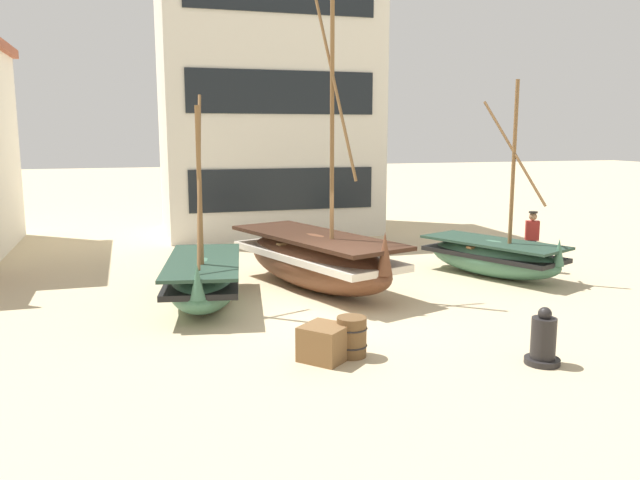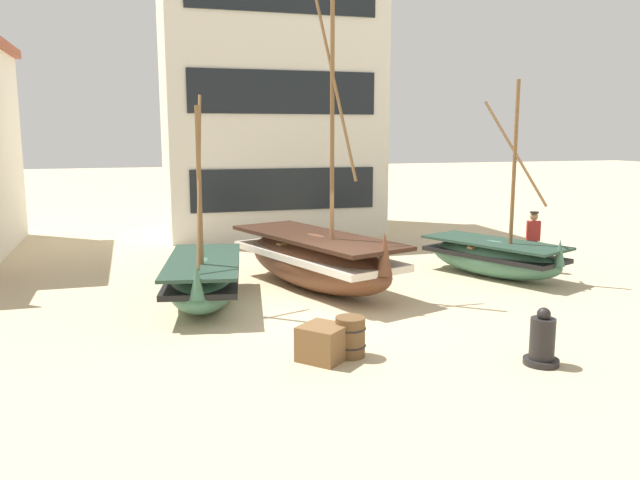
# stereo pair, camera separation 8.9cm
# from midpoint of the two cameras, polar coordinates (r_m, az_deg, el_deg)

# --- Properties ---
(ground_plane) EXTENTS (120.00, 120.00, 0.00)m
(ground_plane) POSITION_cam_midpoint_polar(r_m,az_deg,el_deg) (14.00, 1.01, -6.32)
(ground_plane) COLOR #CCB78E
(fishing_boat_near_left) EXTENTS (2.25, 4.30, 4.68)m
(fishing_boat_near_left) POSITION_cam_midpoint_polar(r_m,az_deg,el_deg) (14.63, -10.54, -3.47)
(fishing_boat_near_left) COLOR #427056
(fishing_boat_near_left) RESTS_ON ground
(fishing_boat_centre_large) EXTENTS (3.44, 5.62, 7.59)m
(fishing_boat_centre_large) POSITION_cam_midpoint_polar(r_m,az_deg,el_deg) (15.75, -0.52, -1.69)
(fishing_boat_centre_large) COLOR brown
(fishing_boat_centre_large) RESTS_ON ground
(fishing_boat_far_right) EXTENTS (2.95, 4.17, 5.16)m
(fishing_boat_far_right) POSITION_cam_midpoint_polar(r_m,az_deg,el_deg) (17.77, 15.13, -1.40)
(fishing_boat_far_right) COLOR #427056
(fishing_boat_far_right) RESTS_ON ground
(fisherman_by_hull) EXTENTS (0.42, 0.36, 1.68)m
(fisherman_by_hull) POSITION_cam_midpoint_polar(r_m,az_deg,el_deg) (18.67, 18.29, -0.14)
(fisherman_by_hull) COLOR #33333D
(fisherman_by_hull) RESTS_ON ground
(capstan_winch) EXTENTS (0.59, 0.59, 0.99)m
(capstan_winch) POSITION_cam_midpoint_polar(r_m,az_deg,el_deg) (11.39, 19.14, -8.56)
(capstan_winch) COLOR black
(capstan_winch) RESTS_ON ground
(wooden_barrel) EXTENTS (0.56, 0.56, 0.70)m
(wooden_barrel) POSITION_cam_midpoint_polar(r_m,az_deg,el_deg) (11.17, 2.61, -8.63)
(wooden_barrel) COLOR brown
(wooden_barrel) RESTS_ON ground
(cargo_crate) EXTENTS (1.02, 1.02, 0.60)m
(cargo_crate) POSITION_cam_midpoint_polar(r_m,az_deg,el_deg) (11.00, 0.18, -9.18)
(cargo_crate) COLOR brown
(cargo_crate) RESTS_ON ground
(harbor_building_main) EXTENTS (8.21, 5.48, 10.38)m
(harbor_building_main) POSITION_cam_midpoint_polar(r_m,az_deg,el_deg) (25.15, -4.92, 12.69)
(harbor_building_main) COLOR silver
(harbor_building_main) RESTS_ON ground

